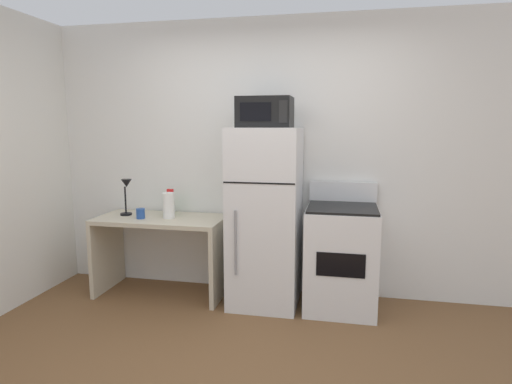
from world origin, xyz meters
name	(u,v)px	position (x,y,z in m)	size (l,w,h in m)	color
wall_back_white	(272,158)	(0.00, 1.70, 1.30)	(5.00, 0.10, 2.60)	white
desk	(162,240)	(-1.00, 1.34, 0.53)	(1.21, 0.59, 0.75)	beige
desk_lamp	(126,191)	(-1.36, 1.35, 0.99)	(0.14, 0.12, 0.35)	black
coffee_mug	(141,214)	(-1.16, 1.25, 0.80)	(0.08, 0.08, 0.10)	#264C99
paper_towel_roll	(169,205)	(-0.91, 1.32, 0.87)	(0.11, 0.11, 0.24)	white
spray_bottle	(171,204)	(-0.96, 1.50, 0.85)	(0.06, 0.06, 0.25)	green
refrigerator	(265,217)	(0.01, 1.32, 0.80)	(0.61, 0.64, 1.59)	white
microwave	(265,112)	(0.01, 1.30, 1.72)	(0.46, 0.35, 0.26)	black
oven_range	(341,257)	(0.68, 1.33, 0.47)	(0.61, 0.61, 1.10)	white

